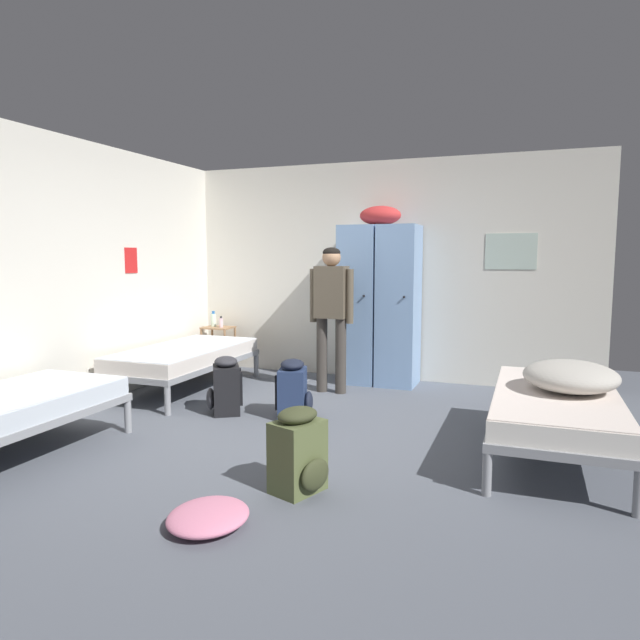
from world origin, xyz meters
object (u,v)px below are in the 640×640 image
(backpack_olive, at_px, (299,452))
(clothes_pile_pink, at_px, (208,516))
(backpack_black, at_px, (225,386))
(locker_bank, at_px, (379,301))
(water_bottle, at_px, (213,320))
(shelf_unit, at_px, (218,344))
(lotion_bottle, at_px, (221,322))
(bed_left_rear, at_px, (185,357))
(bedding_heap, at_px, (571,376))
(person_traveler, at_px, (331,306))
(bed_right, at_px, (556,406))
(backpack_navy, at_px, (294,390))

(backpack_olive, height_order, clothes_pile_pink, backpack_olive)
(backpack_black, height_order, clothes_pile_pink, backpack_black)
(locker_bank, xyz_separation_m, backpack_olive, (0.31, -3.21, -0.71))
(water_bottle, relative_size, clothes_pile_pink, 0.41)
(shelf_unit, bearing_deg, lotion_bottle, -29.74)
(water_bottle, relative_size, lotion_bottle, 1.39)
(bed_left_rear, xyz_separation_m, bedding_heap, (3.90, -0.74, 0.22))
(backpack_olive, bearing_deg, person_traveler, 104.91)
(clothes_pile_pink, bearing_deg, backpack_black, 117.51)
(locker_bank, xyz_separation_m, clothes_pile_pink, (0.02, -3.81, -0.91))
(bed_right, xyz_separation_m, backpack_olive, (-1.55, -1.28, -0.12))
(bed_right, distance_m, backpack_black, 2.91)
(backpack_black, bearing_deg, bedding_heap, -1.45)
(shelf_unit, bearing_deg, bedding_heap, -24.49)
(bed_left_rear, bearing_deg, lotion_bottle, 99.21)
(water_bottle, height_order, backpack_black, water_bottle)
(bedding_heap, bearing_deg, person_traveler, 152.30)
(locker_bank, relative_size, person_traveler, 1.30)
(bedding_heap, distance_m, lotion_bottle, 4.48)
(lotion_bottle, xyz_separation_m, clothes_pile_pink, (2.14, -3.81, -0.58))
(shelf_unit, bearing_deg, bed_right, -25.93)
(backpack_navy, bearing_deg, bedding_heap, -4.27)
(bedding_heap, bearing_deg, bed_left_rear, 169.25)
(shelf_unit, distance_m, backpack_black, 2.15)
(person_traveler, height_order, backpack_navy, person_traveler)
(bed_right, relative_size, backpack_navy, 3.45)
(clothes_pile_pink, bearing_deg, locker_bank, 90.27)
(backpack_black, bearing_deg, bed_left_rear, 143.43)
(bed_right, bearing_deg, bed_left_rear, 167.83)
(backpack_navy, distance_m, backpack_black, 0.67)
(bedding_heap, height_order, backpack_navy, bedding_heap)
(backpack_navy, bearing_deg, bed_right, -6.47)
(backpack_olive, bearing_deg, bedding_heap, 39.47)
(bed_right, xyz_separation_m, lotion_bottle, (-3.98, 1.93, 0.25))
(water_bottle, bearing_deg, shelf_unit, -14.04)
(locker_bank, relative_size, clothes_pile_pink, 4.15)
(shelf_unit, height_order, clothes_pile_pink, shelf_unit)
(locker_bank, distance_m, water_bottle, 2.29)
(water_bottle, distance_m, lotion_bottle, 0.16)
(bedding_heap, relative_size, backpack_black, 1.35)
(bed_right, height_order, bed_left_rear, same)
(backpack_black, bearing_deg, backpack_olive, -46.54)
(backpack_olive, relative_size, backpack_black, 1.00)
(shelf_unit, relative_size, backpack_black, 1.04)
(backpack_navy, bearing_deg, water_bottle, 137.47)
(bedding_heap, xyz_separation_m, person_traveler, (-2.33, 1.23, 0.36))
(lotion_bottle, bearing_deg, shelf_unit, 150.26)
(locker_bank, distance_m, backpack_olive, 3.30)
(backpack_navy, bearing_deg, backpack_black, -171.62)
(locker_bank, bearing_deg, backpack_black, -120.42)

